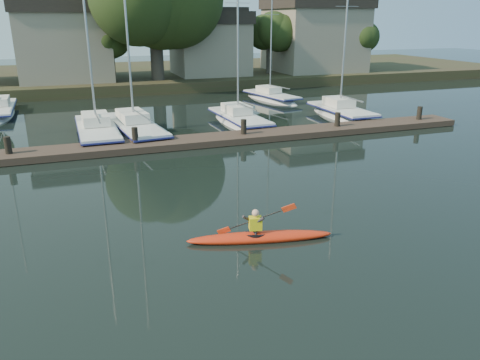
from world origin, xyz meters
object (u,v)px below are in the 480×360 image
object	(u,v)px
kayak	(259,235)
sailboat_7	(271,102)
sailboat_1	(98,140)
sailboat_5	(1,117)
sailboat_2	(136,136)
sailboat_3	(239,127)
dock	(192,141)
sailboat_4	(341,120)

from	to	relation	value
kayak	sailboat_7	xyz separation A→B (m)	(10.79, 24.21, -0.35)
sailboat_1	sailboat_5	distance (m)	11.20
kayak	sailboat_2	distance (m)	15.90
sailboat_3	sailboat_5	xyz separation A→B (m)	(-15.12, 8.85, 0.01)
sailboat_1	sailboat_3	bearing A→B (deg)	1.97
dock	sailboat_1	size ratio (longest dim) A/B	2.35
sailboat_2	sailboat_5	distance (m)	12.47
sailboat_5	sailboat_7	bearing A→B (deg)	-4.29
kayak	sailboat_2	world-z (taller)	sailboat_2
dock	sailboat_7	size ratio (longest dim) A/B	2.87
sailboat_1	dock	bearing A→B (deg)	-39.63
sailboat_1	sailboat_5	xyz separation A→B (m)	(-6.18, 9.34, 0.02)
sailboat_3	sailboat_5	size ratio (longest dim) A/B	0.90
sailboat_3	sailboat_5	bearing A→B (deg)	147.03
sailboat_4	sailboat_5	bearing A→B (deg)	158.26
sailboat_1	sailboat_3	distance (m)	8.95
sailboat_3	sailboat_4	bearing A→B (deg)	-4.15
sailboat_5	sailboat_7	size ratio (longest dim) A/B	1.20
dock	sailboat_3	xyz separation A→B (m)	(4.23, 4.22, -0.40)
kayak	sailboat_2	xyz separation A→B (m)	(-1.65, 15.81, -0.37)
sailboat_1	sailboat_7	world-z (taller)	sailboat_1
kayak	sailboat_5	world-z (taller)	sailboat_5
kayak	sailboat_1	bearing A→B (deg)	116.27
sailboat_3	sailboat_7	xyz separation A→B (m)	(5.71, 8.01, 0.02)
dock	sailboat_2	size ratio (longest dim) A/B	2.19
sailboat_3	sailboat_7	distance (m)	9.83
kayak	sailboat_3	distance (m)	16.98
sailboat_2	sailboat_7	bearing A→B (deg)	27.22
sailboat_1	sailboat_7	size ratio (longest dim) A/B	1.22
sailboat_3	sailboat_4	xyz separation A→B (m)	(7.50, -0.20, -0.01)
sailboat_3	sailboat_4	distance (m)	7.50
sailboat_4	sailboat_5	xyz separation A→B (m)	(-22.61, 9.05, 0.03)
sailboat_5	sailboat_7	xyz separation A→B (m)	(20.83, -0.85, 0.00)
sailboat_4	sailboat_1	bearing A→B (deg)	-178.94
sailboat_7	sailboat_2	bearing A→B (deg)	-157.52
kayak	sailboat_7	world-z (taller)	sailboat_7
sailboat_3	sailboat_4	size ratio (longest dim) A/B	1.01
dock	sailboat_4	bearing A→B (deg)	18.92
kayak	dock	world-z (taller)	kayak
kayak	sailboat_1	xyz separation A→B (m)	(-3.85, 15.72, -0.37)
sailboat_2	sailboat_7	world-z (taller)	sailboat_2
sailboat_4	sailboat_7	xyz separation A→B (m)	(-1.79, 8.21, 0.03)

